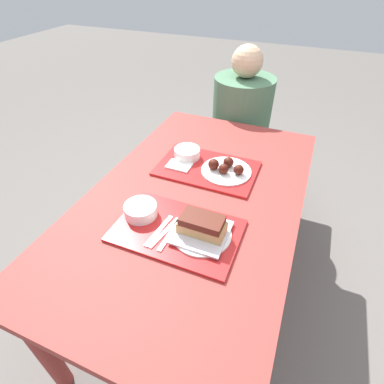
# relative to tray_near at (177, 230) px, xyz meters

# --- Properties ---
(ground_plane) EXTENTS (12.00, 12.00, 0.00)m
(ground_plane) POSITION_rel_tray_near_xyz_m (-0.02, 0.22, -0.73)
(ground_plane) COLOR #605B56
(picnic_table) EXTENTS (0.86, 1.45, 0.72)m
(picnic_table) POSITION_rel_tray_near_xyz_m (-0.02, 0.22, -0.10)
(picnic_table) COLOR maroon
(picnic_table) RESTS_ON ground_plane
(picnic_bench_far) EXTENTS (0.82, 0.28, 0.45)m
(picnic_bench_far) POSITION_rel_tray_near_xyz_m (-0.02, 1.17, -0.35)
(picnic_bench_far) COLOR maroon
(picnic_bench_far) RESTS_ON ground_plane
(tray_near) EXTENTS (0.45, 0.29, 0.01)m
(tray_near) POSITION_rel_tray_near_xyz_m (0.00, 0.00, 0.00)
(tray_near) COLOR red
(tray_near) RESTS_ON picnic_table
(tray_far) EXTENTS (0.45, 0.29, 0.01)m
(tray_far) POSITION_rel_tray_near_xyz_m (-0.04, 0.42, 0.00)
(tray_far) COLOR red
(tray_far) RESTS_ON picnic_table
(bowl_coleslaw_near) EXTENTS (0.12, 0.12, 0.05)m
(bowl_coleslaw_near) POSITION_rel_tray_near_xyz_m (-0.16, 0.02, 0.03)
(bowl_coleslaw_near) COLOR white
(bowl_coleslaw_near) RESTS_ON tray_near
(brisket_sandwich_plate) EXTENTS (0.21, 0.21, 0.09)m
(brisket_sandwich_plate) POSITION_rel_tray_near_xyz_m (0.09, 0.01, 0.04)
(brisket_sandwich_plate) COLOR white
(brisket_sandwich_plate) RESTS_ON tray_near
(plastic_fork_near) EXTENTS (0.05, 0.17, 0.00)m
(plastic_fork_near) POSITION_rel_tray_near_xyz_m (-0.03, -0.03, 0.01)
(plastic_fork_near) COLOR white
(plastic_fork_near) RESTS_ON tray_near
(plastic_knife_near) EXTENTS (0.02, 0.17, 0.00)m
(plastic_knife_near) POSITION_rel_tray_near_xyz_m (-0.01, -0.03, 0.01)
(plastic_knife_near) COLOR white
(plastic_knife_near) RESTS_ON tray_near
(plastic_spoon_near) EXTENTS (0.03, 0.17, 0.00)m
(plastic_spoon_near) POSITION_rel_tray_near_xyz_m (-0.06, -0.03, 0.01)
(plastic_spoon_near) COLOR white
(plastic_spoon_near) RESTS_ON tray_near
(condiment_packet) EXTENTS (0.04, 0.03, 0.01)m
(condiment_packet) POSITION_rel_tray_near_xyz_m (0.00, 0.07, 0.01)
(condiment_packet) COLOR #3F3F47
(condiment_packet) RESTS_ON tray_near
(bowl_coleslaw_far) EXTENTS (0.12, 0.12, 0.05)m
(bowl_coleslaw_far) POSITION_rel_tray_near_xyz_m (-0.16, 0.46, 0.03)
(bowl_coleslaw_far) COLOR white
(bowl_coleslaw_far) RESTS_ON tray_far
(wings_plate_far) EXTENTS (0.23, 0.23, 0.06)m
(wings_plate_far) POSITION_rel_tray_near_xyz_m (0.05, 0.42, 0.02)
(wings_plate_far) COLOR white
(wings_plate_far) RESTS_ON tray_far
(napkin_far) EXTENTS (0.11, 0.08, 0.01)m
(napkin_far) POSITION_rel_tray_near_xyz_m (-0.16, 0.37, 0.01)
(napkin_far) COLOR white
(napkin_far) RESTS_ON tray_far
(person_seated_across) EXTENTS (0.38, 0.38, 0.65)m
(person_seated_across) POSITION_rel_tray_near_xyz_m (-0.07, 1.17, -0.01)
(person_seated_across) COLOR #477051
(person_seated_across) RESTS_ON picnic_bench_far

